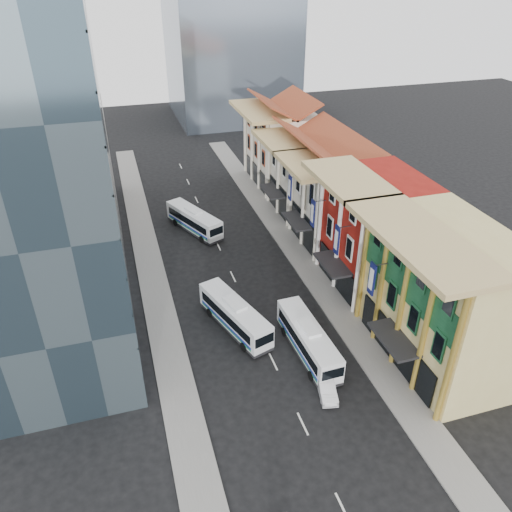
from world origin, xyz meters
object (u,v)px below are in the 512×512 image
object	(u,v)px
bus_left_near	(235,315)
shophouse_tan	(447,298)
bus_left_far	(194,220)
bus_right	(308,339)
office_tower	(35,175)
sedan_right	(326,387)

from	to	relation	value
bus_left_near	shophouse_tan	bearing A→B (deg)	-45.58
bus_left_far	bus_right	world-z (taller)	bus_right
office_tower	bus_left_near	distance (m)	20.91
shophouse_tan	bus_right	size ratio (longest dim) A/B	1.47
bus_left_near	bus_left_far	xyz separation A→B (m)	(0.00, 20.34, -0.01)
shophouse_tan	office_tower	distance (m)	35.19
office_tower	bus_right	bearing A→B (deg)	-28.00
office_tower	bus_left_far	size ratio (longest dim) A/B	3.15
bus_right	sedan_right	xyz separation A→B (m)	(-0.33, -4.83, -0.92)
office_tower	bus_left_far	bearing A→B (deg)	44.56
shophouse_tan	bus_left_near	xyz separation A→B (m)	(-16.00, 8.43, -4.46)
shophouse_tan	bus_right	distance (m)	12.07
office_tower	bus_right	xyz separation A→B (m)	(20.26, -10.78, -13.47)
office_tower	sedan_right	bearing A→B (deg)	-38.06
office_tower	sedan_right	distance (m)	29.12
bus_left_near	bus_right	size ratio (longest dim) A/B	1.01
office_tower	bus_left_near	xyz separation A→B (m)	(15.00, -5.57, -13.46)
bus_left_near	sedan_right	bearing A→B (deg)	-81.62
office_tower	bus_right	distance (m)	26.61
shophouse_tan	office_tower	xyz separation A→B (m)	(-31.00, 14.00, 9.00)
bus_left_near	sedan_right	size ratio (longest dim) A/B	2.61
office_tower	bus_left_near	bearing A→B (deg)	-20.37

